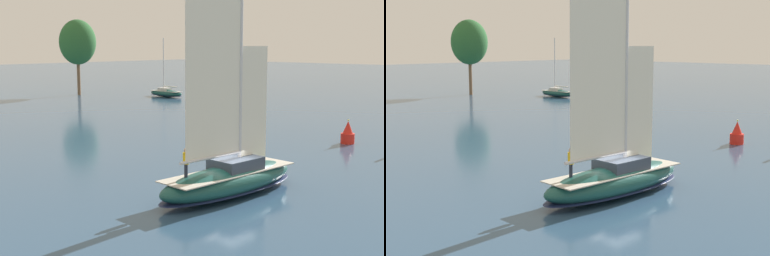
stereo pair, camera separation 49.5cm
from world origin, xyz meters
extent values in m
plane|color=#2D4C6B|center=(0.00, 0.00, 0.00)|extent=(400.00, 400.00, 0.00)
cylinder|color=brown|center=(30.64, 58.58, 3.49)|extent=(0.56, 0.56, 6.97)
ellipsoid|color=#285B2D|center=(30.64, 58.58, 9.08)|extent=(6.27, 6.27, 7.67)
ellipsoid|color=#194C47|center=(0.00, 0.00, 0.89)|extent=(10.59, 3.55, 1.77)
ellipsoid|color=#19234C|center=(0.00, 0.00, 0.40)|extent=(10.70, 3.59, 0.21)
cube|color=#BCB7A8|center=(0.00, 0.00, 1.40)|extent=(9.32, 3.01, 0.06)
cube|color=#333D4C|center=(0.52, -0.03, 1.80)|extent=(3.04, 2.22, 0.73)
cylinder|color=silver|center=(0.83, -0.05, 7.96)|extent=(0.21, 0.21, 13.04)
cylinder|color=silver|center=(-1.51, 0.09, 2.48)|extent=(4.70, 0.46, 0.18)
cube|color=silver|center=(-1.32, 0.08, 7.83)|extent=(4.31, 0.29, 10.70)
cube|color=silver|center=(2.08, -0.13, 5.02)|extent=(2.29, 0.16, 7.17)
cylinder|color=#232838|center=(-3.10, 0.54, 1.86)|extent=(0.21, 0.21, 0.85)
cylinder|color=gold|center=(-3.10, 0.54, 2.61)|extent=(0.36, 0.36, 0.65)
sphere|color=tan|center=(-3.10, 0.54, 3.05)|extent=(0.24, 0.24, 0.24)
ellipsoid|color=#194C47|center=(38.63, 45.16, 0.60)|extent=(2.09, 7.04, 1.19)
ellipsoid|color=#19234C|center=(38.63, 45.16, 0.27)|extent=(2.11, 7.11, 0.14)
cube|color=#BCB7A8|center=(38.63, 45.16, 0.95)|extent=(1.76, 6.19, 0.06)
cube|color=beige|center=(38.63, 45.51, 1.23)|extent=(1.41, 1.99, 0.49)
cylinder|color=silver|center=(38.62, 45.72, 5.36)|extent=(0.14, 0.14, 8.76)
cylinder|color=silver|center=(38.65, 44.14, 1.68)|extent=(0.18, 3.15, 0.12)
cylinder|color=white|center=(38.65, 44.14, 1.77)|extent=(0.24, 2.84, 0.19)
cylinder|color=red|center=(19.95, 2.76, 0.45)|extent=(1.20, 1.20, 0.90)
cone|color=red|center=(19.95, 2.76, 1.46)|extent=(0.90, 0.90, 1.10)
sphere|color=#F2F266|center=(19.95, 2.76, 2.09)|extent=(0.16, 0.16, 0.16)
camera|label=1|loc=(-23.54, -19.05, 8.72)|focal=50.00mm
camera|label=2|loc=(-23.20, -19.41, 8.72)|focal=50.00mm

